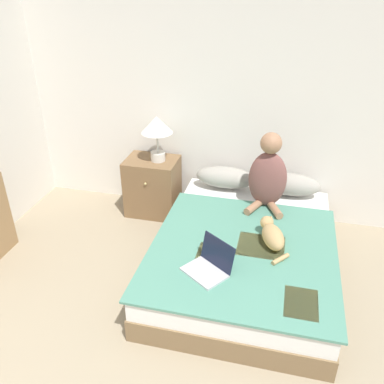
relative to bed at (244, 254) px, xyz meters
name	(u,v)px	position (x,y,z in m)	size (l,w,h in m)	color
wall_back	(264,98)	(-0.01, 1.06, 1.09)	(5.92, 0.05, 2.55)	silver
bed	(244,254)	(0.00, 0.00, 0.00)	(1.49, 1.98, 0.38)	brown
pillow_near	(225,177)	(-0.33, 0.84, 0.30)	(0.61, 0.26, 0.22)	gray
pillow_far	(290,184)	(0.33, 0.84, 0.30)	(0.61, 0.26, 0.22)	gray
person_sitting	(268,175)	(0.11, 0.56, 0.51)	(0.36, 0.35, 0.73)	brown
cat_tabby	(272,235)	(0.22, -0.05, 0.28)	(0.28, 0.49, 0.17)	tan
laptop_open	(209,265)	(-0.21, -0.52, 0.24)	(0.41, 0.40, 0.24)	#B7B7BC
nightstand	(153,186)	(-1.10, 0.79, 0.13)	(0.54, 0.43, 0.63)	brown
table_lamp	(157,128)	(-1.03, 0.79, 0.79)	(0.32, 0.32, 0.47)	beige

